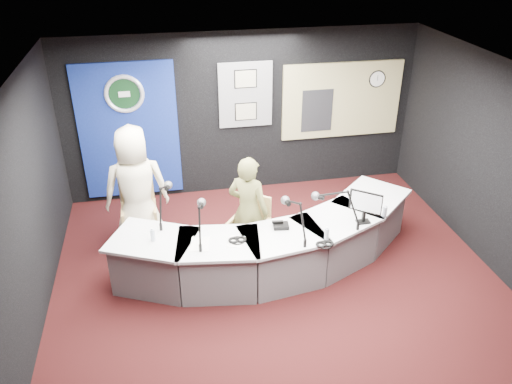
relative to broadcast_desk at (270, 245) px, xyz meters
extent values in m
plane|color=black|center=(0.05, -0.55, -0.38)|extent=(6.00, 6.00, 0.00)
cube|color=silver|center=(0.05, -0.55, 2.42)|extent=(6.00, 6.00, 0.02)
cube|color=black|center=(0.05, 2.45, 1.02)|extent=(6.00, 0.02, 2.80)
cube|color=black|center=(-2.95, -0.55, 1.02)|extent=(0.02, 6.00, 2.80)
cube|color=black|center=(3.05, -0.55, 1.02)|extent=(0.02, 6.00, 2.80)
cube|color=navy|center=(-1.85, 2.42, 0.88)|extent=(1.60, 0.05, 2.30)
torus|color=silver|center=(-1.85, 2.38, 1.52)|extent=(0.63, 0.07, 0.63)
cylinder|color=black|center=(-1.85, 2.38, 1.52)|extent=(0.48, 0.01, 0.48)
cube|color=slate|center=(0.10, 2.42, 1.38)|extent=(0.90, 0.04, 1.10)
cube|color=gray|center=(0.10, 2.39, 1.65)|extent=(0.34, 0.02, 0.27)
cube|color=gray|center=(0.10, 2.39, 1.09)|extent=(0.34, 0.02, 0.27)
cube|color=tan|center=(1.80, 2.42, 1.18)|extent=(2.12, 0.06, 1.32)
cube|color=#FFD2A1|center=(1.80, 2.41, 1.18)|extent=(2.00, 0.02, 1.20)
cube|color=black|center=(1.35, 2.39, 1.03)|extent=(0.55, 0.02, 0.75)
cylinder|color=white|center=(2.40, 2.39, 1.52)|extent=(0.28, 0.01, 0.28)
cube|color=gray|center=(-1.77, 1.20, 0.24)|extent=(0.50, 0.11, 0.70)
imported|color=beige|center=(-1.76, 0.95, 0.57)|extent=(0.98, 0.69, 1.89)
imported|color=brown|center=(-0.25, 0.26, 0.43)|extent=(0.71, 0.65, 1.62)
cube|color=black|center=(1.22, -0.24, 0.70)|extent=(0.39, 0.31, 0.32)
cube|color=black|center=(0.11, -0.14, 0.40)|extent=(0.22, 0.18, 0.05)
torus|color=black|center=(0.55, -0.66, 0.39)|extent=(0.20, 0.20, 0.03)
torus|color=black|center=(-0.51, -0.35, 0.39)|extent=(0.22, 0.22, 0.04)
cube|color=white|center=(-0.98, -0.33, 0.38)|extent=(0.29, 0.37, 0.00)
cube|color=white|center=(-0.53, -0.36, 0.38)|extent=(0.28, 0.32, 0.00)
camera|label=1|loc=(-1.33, -5.71, 4.05)|focal=36.00mm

